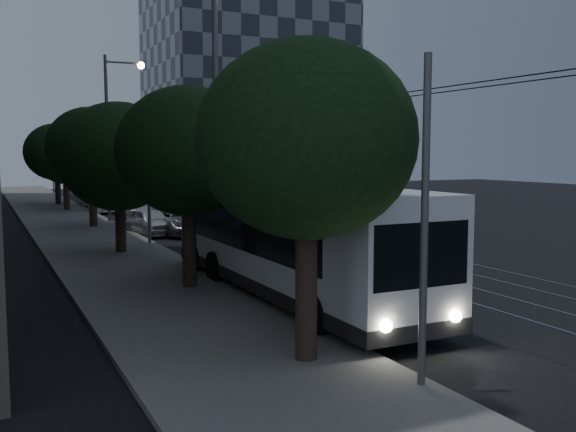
% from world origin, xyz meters
% --- Properties ---
extents(ground, '(120.00, 120.00, 0.00)m').
position_xyz_m(ground, '(0.00, 0.00, 0.00)').
color(ground, black).
rests_on(ground, ground).
extents(sidewalk, '(5.00, 90.00, 0.15)m').
position_xyz_m(sidewalk, '(-7.50, 20.00, 0.07)').
color(sidewalk, slate).
rests_on(sidewalk, ground).
extents(tram_rails, '(4.52, 90.00, 0.02)m').
position_xyz_m(tram_rails, '(2.50, 20.00, 0.01)').
color(tram_rails, gray).
rests_on(tram_rails, ground).
extents(overhead_wires, '(2.23, 90.00, 6.00)m').
position_xyz_m(overhead_wires, '(-4.97, 20.00, 3.47)').
color(overhead_wires, black).
rests_on(overhead_wires, ground).
extents(building_distant_right, '(22.00, 18.00, 24.00)m').
position_xyz_m(building_distant_right, '(18.00, 55.00, 12.00)').
color(building_distant_right, '#31353E').
rests_on(building_distant_right, ground).
extents(trolleybus, '(2.92, 13.21, 5.63)m').
position_xyz_m(trolleybus, '(-4.10, -1.88, 1.81)').
color(trolleybus, white).
rests_on(trolleybus, ground).
extents(pickup_silver, '(2.46, 5.17, 1.42)m').
position_xyz_m(pickup_silver, '(-2.70, 13.50, 0.71)').
color(pickup_silver, '#9C9DA3').
rests_on(pickup_silver, ground).
extents(car_white_a, '(2.33, 4.32, 1.39)m').
position_xyz_m(car_white_a, '(-4.30, 14.00, 0.70)').
color(car_white_a, silver).
rests_on(car_white_a, ground).
extents(car_white_b, '(3.54, 5.16, 1.39)m').
position_xyz_m(car_white_b, '(-2.70, 22.91, 0.69)').
color(car_white_b, '#B2B2B6').
rests_on(car_white_b, ground).
extents(car_white_c, '(1.56, 3.78, 1.22)m').
position_xyz_m(car_white_c, '(-4.30, 27.59, 0.61)').
color(car_white_c, silver).
rests_on(car_white_c, ground).
extents(car_white_d, '(2.57, 4.75, 1.53)m').
position_xyz_m(car_white_d, '(-4.05, 34.19, 0.77)').
color(car_white_d, silver).
rests_on(car_white_d, ground).
extents(tree_0, '(4.36, 4.36, 6.51)m').
position_xyz_m(tree_0, '(-6.50, -7.82, 4.52)').
color(tree_0, black).
rests_on(tree_0, ground).
extents(tree_1, '(4.40, 4.40, 6.33)m').
position_xyz_m(tree_1, '(-6.50, 0.00, 4.33)').
color(tree_1, black).
rests_on(tree_1, ground).
extents(tree_2, '(5.01, 5.01, 6.38)m').
position_xyz_m(tree_2, '(-7.00, 8.00, 4.11)').
color(tree_2, black).
rests_on(tree_2, ground).
extents(tree_3, '(4.97, 4.97, 6.82)m').
position_xyz_m(tree_3, '(-6.50, 18.10, 4.57)').
color(tree_3, black).
rests_on(tree_3, ground).
extents(tree_4, '(3.86, 3.86, 5.46)m').
position_xyz_m(tree_4, '(-6.50, 29.88, 3.70)').
color(tree_4, black).
rests_on(tree_4, ground).
extents(tree_5, '(5.05, 5.05, 6.59)m').
position_xyz_m(tree_5, '(-6.50, 35.27, 4.30)').
color(tree_5, black).
rests_on(tree_5, ground).
extents(streetlamp_near, '(2.54, 0.44, 10.59)m').
position_xyz_m(streetlamp_near, '(-4.78, 1.09, 6.35)').
color(streetlamp_near, slate).
rests_on(streetlamp_near, ground).
extents(streetlamp_far, '(2.43, 0.44, 10.03)m').
position_xyz_m(streetlamp_far, '(-4.79, 20.36, 6.04)').
color(streetlamp_far, slate).
rests_on(streetlamp_far, ground).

